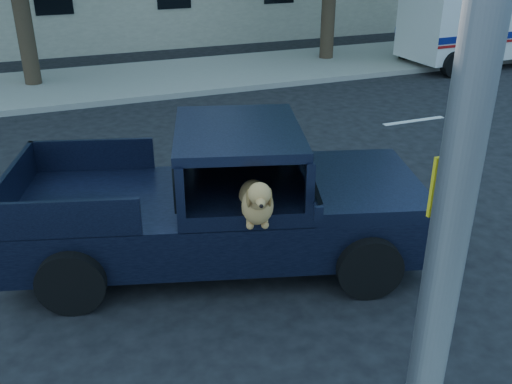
# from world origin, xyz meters

# --- Properties ---
(ground) EXTENTS (120.00, 120.00, 0.00)m
(ground) POSITION_xyz_m (0.00, 0.00, 0.00)
(ground) COLOR black
(ground) RESTS_ON ground
(far_sidewalk) EXTENTS (60.00, 4.00, 0.15)m
(far_sidewalk) POSITION_xyz_m (0.00, 9.20, 0.07)
(far_sidewalk) COLOR gray
(far_sidewalk) RESTS_ON ground
(lane_stripes) EXTENTS (21.60, 0.14, 0.01)m
(lane_stripes) POSITION_xyz_m (2.00, 3.40, 0.01)
(lane_stripes) COLOR silver
(lane_stripes) RESTS_ON ground
(pickup_truck) EXTENTS (5.53, 3.41, 1.85)m
(pickup_truck) POSITION_xyz_m (-2.07, -0.58, 0.63)
(pickup_truck) COLOR black
(pickup_truck) RESTS_ON ground
(mail_truck) EXTENTS (4.60, 2.43, 2.49)m
(mail_truck) POSITION_xyz_m (8.99, 7.53, 1.09)
(mail_truck) COLOR silver
(mail_truck) RESTS_ON ground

